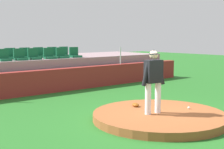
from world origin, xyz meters
TOP-DOWN VIEW (x-y plane):
  - ground_plane at (0.00, 0.00)m, footprint 60.00×60.00m
  - pitchers_mound at (0.00, 0.00)m, footprint 3.78×3.78m
  - pitcher at (-0.21, 0.06)m, footprint 0.81×0.33m
  - baseball at (1.03, -0.26)m, footprint 0.07×0.07m
  - fielding_glove at (0.03, 0.99)m, footprint 0.31×0.36m
  - brick_barrier at (0.00, 5.96)m, footprint 15.61×0.40m
  - fence_post_right at (3.82, 5.96)m, footprint 0.06×0.06m
  - bleacher_platform at (0.00, 8.36)m, footprint 14.70×3.82m
  - stadium_chair_0 at (-1.73, 6.99)m, footprint 0.48×0.44m
  - stadium_chair_1 at (-1.04, 6.96)m, footprint 0.48×0.44m
  - stadium_chair_2 at (-0.37, 7.00)m, footprint 0.48×0.44m
  - stadium_chair_3 at (0.37, 6.96)m, footprint 0.48×0.44m
  - stadium_chair_4 at (1.02, 6.96)m, footprint 0.48×0.44m
  - stadium_chair_5 at (1.78, 7.01)m, footprint 0.48×0.44m
  - stadium_chair_7 at (-1.07, 7.86)m, footprint 0.48×0.44m
  - stadium_chair_8 at (-0.36, 7.88)m, footprint 0.48×0.44m
  - stadium_chair_9 at (0.34, 7.90)m, footprint 0.48×0.44m
  - stadium_chair_10 at (1.06, 7.86)m, footprint 0.48×0.44m
  - stadium_chair_11 at (1.74, 7.88)m, footprint 0.48×0.44m

SIDE VIEW (x-z plane):
  - ground_plane at x=0.00m, z-range 0.00..0.00m
  - pitchers_mound at x=0.00m, z-range 0.00..0.22m
  - baseball at x=1.03m, z-range 0.22..0.29m
  - fielding_glove at x=0.03m, z-range 0.22..0.33m
  - brick_barrier at x=0.00m, z-range 0.00..0.99m
  - bleacher_platform at x=0.00m, z-range 0.00..1.36m
  - pitcher at x=-0.21m, z-range 0.36..2.16m
  - fence_post_right at x=3.82m, z-range 0.99..1.85m
  - stadium_chair_0 at x=-1.73m, z-range 1.27..1.77m
  - stadium_chair_1 at x=-1.04m, z-range 1.27..1.77m
  - stadium_chair_2 at x=-0.37m, z-range 1.27..1.77m
  - stadium_chair_3 at x=0.37m, z-range 1.27..1.77m
  - stadium_chair_4 at x=1.02m, z-range 1.27..1.77m
  - stadium_chair_5 at x=1.78m, z-range 1.27..1.77m
  - stadium_chair_7 at x=-1.07m, z-range 1.27..1.77m
  - stadium_chair_8 at x=-0.36m, z-range 1.27..1.77m
  - stadium_chair_9 at x=0.34m, z-range 1.27..1.77m
  - stadium_chair_10 at x=1.06m, z-range 1.27..1.77m
  - stadium_chair_11 at x=1.74m, z-range 1.27..1.77m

